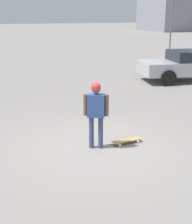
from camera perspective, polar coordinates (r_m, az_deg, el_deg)
ground_plane at (r=7.44m, az=0.00°, el=-6.52°), size 220.00×220.00×0.00m
person at (r=7.10m, az=0.00°, el=0.77°), size 0.36×0.52×1.57m
skateboard at (r=7.70m, az=5.64°, el=-5.23°), size 0.28×0.77×0.08m
car_parked_near at (r=15.55m, az=16.94°, el=8.27°), size 2.95×5.00×1.43m
lamp_post at (r=27.48m, az=13.80°, el=17.98°), size 0.28×0.28×6.10m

